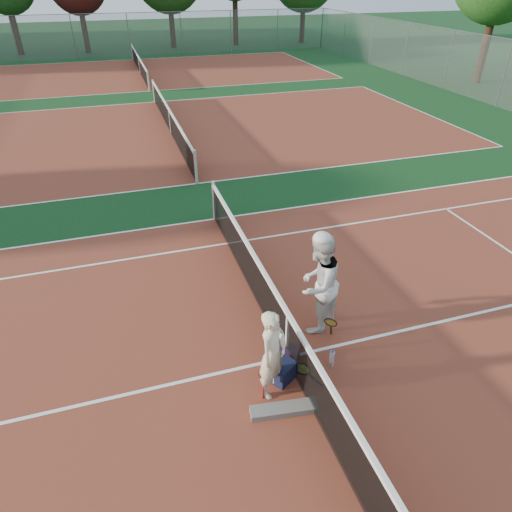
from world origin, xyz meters
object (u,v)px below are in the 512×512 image
Objects in this scene: racket_spare at (303,369)px; sports_bag_purple at (289,354)px; racket_red at (265,380)px; sports_bag_navy at (283,372)px; player_b at (318,284)px; player_a at (273,354)px; water_bottle at (332,359)px; net_main at (287,336)px; racket_black_held at (330,329)px.

sports_bag_purple is (-0.15, 0.29, 0.13)m from racket_spare.
racket_red is 0.44m from sports_bag_navy.
player_b reaches higher than sports_bag_purple.
sports_bag_purple is at bearing 6.78° from player_a.
water_bottle is (0.66, -0.34, 0.01)m from sports_bag_purple.
racket_red is (-0.13, -0.02, -0.50)m from player_a.
player_b is 3.36× the size of racket_red.
racket_red is at bearing -134.17° from net_main.
player_b is 6.59× the size of water_bottle.
racket_spare is (-0.64, -0.97, -0.97)m from player_b.
player_b is at bearing 82.32° from water_bottle.
net_main is 1.13m from player_b.
player_b is 1.35m from sports_bag_purple.
racket_black_held is at bearing -75.24° from racket_spare.
player_a is 5.26× the size of water_bottle.
player_a is 0.99m from sports_bag_purple.
sports_bag_purple is (0.24, 0.39, -0.02)m from sports_bag_navy.
racket_red is 0.98× the size of racket_spare.
racket_red is 1.31m from water_bottle.
player_a is at bearing -128.19° from net_main.
player_b reaches higher than sports_bag_navy.
sports_bag_navy is at bearing -121.82° from sports_bag_purple.
racket_spare is 0.35m from sports_bag_purple.
sports_bag_navy is at bearing 7.39° from player_b.
sports_bag_navy is at bearing -176.84° from water_bottle.
water_bottle is at bearing 43.75° from player_b.
player_a is at bearing 90.98° from racket_spare.
water_bottle is at bearing 3.16° from sports_bag_navy.
water_bottle is (1.15, 0.21, -0.64)m from player_a.
sports_bag_purple is (0.62, 0.57, -0.15)m from racket_red.
sports_bag_navy is (0.25, 0.16, -0.62)m from player_a.
sports_bag_navy is at bearing -22.02° from racket_black_held.
water_bottle is (-0.22, -0.57, -0.13)m from racket_black_held.
racket_spare is (0.65, 0.26, -0.77)m from player_a.
player_b is 2.01m from racket_red.
player_b is 4.74× the size of sports_bag_navy.
net_main is at bearing -39.99° from racket_black_held.
racket_black_held is (0.90, 0.17, -0.23)m from net_main.
sports_bag_purple is at bearing 6.57° from racket_spare.
racket_spare is (0.78, 0.28, -0.28)m from racket_red.
racket_black_held is 1.34× the size of sports_bag_navy.
sports_bag_purple is (0.50, 0.55, -0.65)m from player_a.
sports_bag_purple is at bearing -36.48° from racket_black_held.
racket_black_held is 0.92m from sports_bag_purple.
racket_red is 1.41× the size of sports_bag_navy.
sports_bag_navy reaches higher than sports_bag_purple.
net_main is at bearing -0.96° from player_b.
sports_bag_navy is (0.38, 0.18, -0.13)m from racket_red.
net_main is 5.55× the size of player_b.
player_b is 1.52m from racket_spare.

